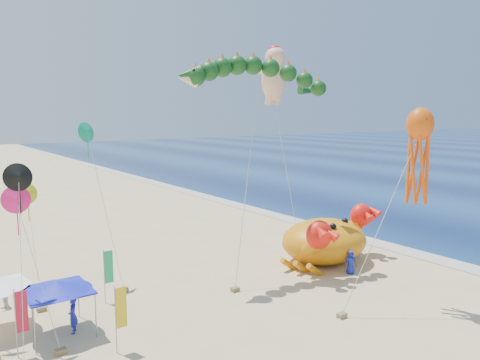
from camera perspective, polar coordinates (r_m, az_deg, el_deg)
name	(u,v)px	position (r m, az deg, el deg)	size (l,w,h in m)	color
ground	(282,278)	(31.67, 5.17, -11.84)	(320.00, 320.00, 0.00)	#D1B784
foam_strip	(395,248)	(40.21, 18.34, -7.87)	(320.00, 320.00, 0.00)	silver
crab_inflatable	(326,239)	(34.78, 10.40, -7.11)	(9.01, 7.29, 3.95)	orange
dragon_kite	(256,80)	(31.45, 1.93, 12.14)	(11.06, 4.10, 14.22)	#103C14
cherub_kite	(274,74)	(37.97, 4.19, 12.77)	(2.10, 4.79, 16.09)	#FBBC99
octopus_kite	(418,149)	(27.50, 20.93, 3.54)	(5.78, 1.82, 11.12)	#E8520C
canopy_blue	(57,287)	(24.96, -21.43, -12.01)	(3.32, 3.32, 2.71)	gray
feather_flags	(40,302)	(24.56, -23.21, -13.50)	(10.92, 5.88, 3.20)	gray
beachgoers	(105,281)	(29.69, -16.11, -11.72)	(25.78, 11.16, 1.89)	#1C22A7
small_kites	(32,193)	(26.54, -23.98, -1.48)	(8.37, 10.45, 10.31)	#CF45AC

